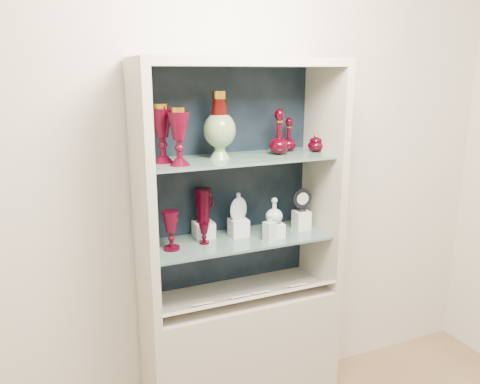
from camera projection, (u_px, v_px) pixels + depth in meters
name	position (u px, v px, depth m)	size (l,w,h in m)	color
wall_back	(224.00, 164.00, 2.48)	(3.50, 0.02, 2.80)	silver
cabinet_base	(240.00, 356.00, 2.54)	(1.00, 0.40, 0.75)	#BAB19E
cabinet_back_panel	(226.00, 179.00, 2.48)	(0.98, 0.02, 1.15)	black
cabinet_side_left	(143.00, 197.00, 2.12)	(0.04, 0.40, 1.15)	#BAB19E
cabinet_side_right	(323.00, 179.00, 2.49)	(0.04, 0.40, 1.15)	#BAB19E
cabinet_top_cap	(240.00, 62.00, 2.16)	(1.00, 0.40, 0.04)	#BAB19E
shelf_lower	(238.00, 239.00, 2.39)	(0.92, 0.34, 0.01)	slate
shelf_upper	(238.00, 159.00, 2.29)	(0.92, 0.34, 0.01)	slate
label_ledge	(249.00, 297.00, 2.34)	(0.92, 0.18, 0.01)	#BAB19E
label_card_0	(259.00, 292.00, 2.36)	(0.10, 0.07, 0.00)	white
label_card_1	(202.00, 304.00, 2.25)	(0.10, 0.07, 0.00)	white
label_card_2	(296.00, 285.00, 2.44)	(0.10, 0.07, 0.00)	white
label_card_3	(239.00, 296.00, 2.32)	(0.10, 0.07, 0.00)	white
pedestal_lamp_left	(179.00, 137.00, 2.07)	(0.10, 0.10, 0.26)	#4E0316
pedestal_lamp_right	(162.00, 133.00, 2.13)	(0.10, 0.10, 0.27)	#4E0316
enamel_urn	(220.00, 125.00, 2.22)	(0.16, 0.16, 0.32)	#08471E
ruby_decanter_a	(279.00, 129.00, 2.34)	(0.10, 0.10, 0.26)	#3D000D
ruby_decanter_b	(289.00, 133.00, 2.45)	(0.08, 0.08, 0.19)	#3D000D
lidded_bowl	(316.00, 143.00, 2.44)	(0.08, 0.08, 0.09)	#3D000D
cobalt_goblet	(150.00, 227.00, 2.25)	(0.09, 0.09, 0.20)	#0C093B
ruby_goblet_tall	(171.00, 231.00, 2.22)	(0.08, 0.08, 0.19)	#4E0316
ruby_goblet_small	(204.00, 234.00, 2.31)	(0.05, 0.05, 0.10)	#3D000D
riser_ruby_pitcher	(204.00, 229.00, 2.40)	(0.10, 0.10, 0.08)	silver
ruby_pitcher	(203.00, 206.00, 2.37)	(0.13, 0.08, 0.18)	#4E0316
clear_square_bottle	(270.00, 227.00, 2.34)	(0.05, 0.05, 0.15)	#ACBCC9
riser_flat_flask	(238.00, 227.00, 2.42)	(0.09, 0.09, 0.09)	silver
flat_flask	(238.00, 206.00, 2.39)	(0.10, 0.04, 0.14)	silver
riser_clear_round_decanter	(274.00, 230.00, 2.41)	(0.09, 0.09, 0.07)	silver
clear_round_decanter	(274.00, 211.00, 2.39)	(0.09, 0.09, 0.13)	#ACBCC9
riser_cameo_medallion	(301.00, 220.00, 2.53)	(0.08, 0.08, 0.10)	silver
cameo_medallion	(302.00, 199.00, 2.50)	(0.11, 0.04, 0.13)	black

